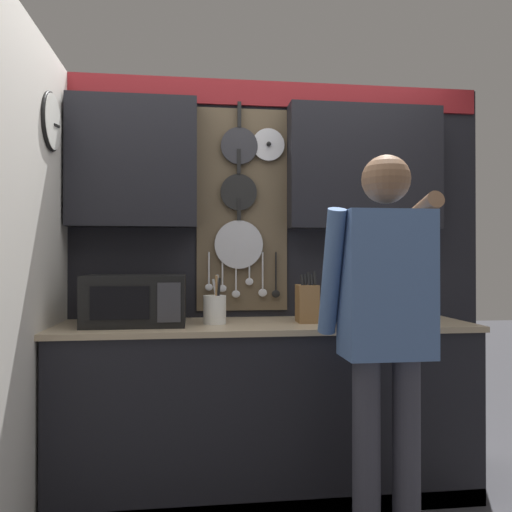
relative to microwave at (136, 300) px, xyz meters
name	(u,v)px	position (x,y,z in m)	size (l,w,h in m)	color
ground_plane	(266,492)	(0.70, 0.01, -1.05)	(14.00, 14.00, 0.00)	#38383D
base_cabinet_counter	(266,408)	(0.70, 0.01, -0.60)	(2.23, 0.62, 0.92)	black
back_wall_unit	(261,226)	(0.71, 0.28, 0.42)	(2.80, 0.20, 2.35)	black
side_wall	(23,277)	(-0.44, -0.39, 0.14)	(0.07, 1.60, 2.35)	silver
microwave	(136,300)	(0.00, 0.00, 0.00)	(0.52, 0.35, 0.26)	black
knife_block	(307,303)	(0.92, 0.00, -0.03)	(0.12, 0.15, 0.28)	brown
utensil_crock	(215,309)	(0.42, 0.00, -0.05)	(0.12, 0.12, 0.26)	white
person	(385,314)	(1.13, -0.60, -0.03)	(0.54, 0.66, 1.72)	#383842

